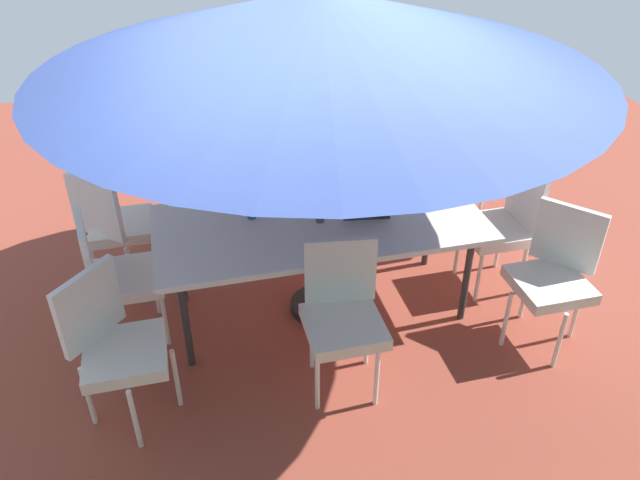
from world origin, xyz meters
The scene contains 13 objects.
ground_plane centered at (0.00, 0.00, -0.01)m, with size 10.00×10.00×0.02m, color brown.
dining_table centered at (0.00, 0.00, 0.71)m, with size 2.24×1.00×0.76m.
patio_umbrella centered at (0.00, 0.00, 2.03)m, with size 3.36×3.36×2.27m.
chair_northeast centered at (1.37, 0.66, 0.55)m, with size 0.59×0.59×0.98m.
chair_west centered at (-1.40, 0.01, 0.55)m, with size 0.46×0.46×0.98m.
chair_south centered at (-0.02, -0.68, 0.55)m, with size 0.48×0.49×0.98m.
chair_northwest centered at (-1.42, 0.66, 0.55)m, with size 0.59×0.58×0.98m.
chair_north centered at (0.04, 0.71, 0.55)m, with size 0.48×0.49×0.98m.
chair_southwest centered at (-1.41, -0.70, 0.55)m, with size 0.58×0.59×0.98m.
chair_southeast centered at (1.40, -0.68, 0.55)m, with size 0.58×0.59×0.98m.
chair_east centered at (1.38, -0.03, 0.55)m, with size 0.49×0.48×0.98m.
laptop centered at (-0.33, -0.01, 0.81)m, with size 0.36×0.30×0.21m.
cup centered at (0.44, -0.16, 0.81)m, with size 0.06×0.06×0.10m, color #334C99.
Camera 1 is at (0.88, 3.53, 3.01)m, focal length 35.41 mm.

